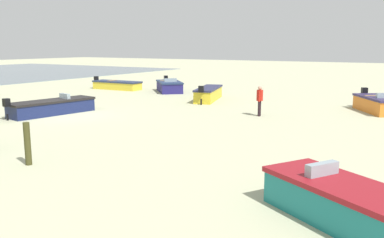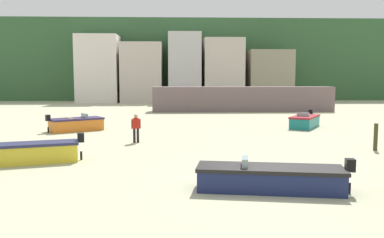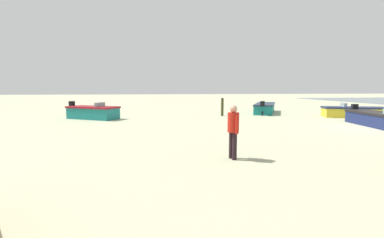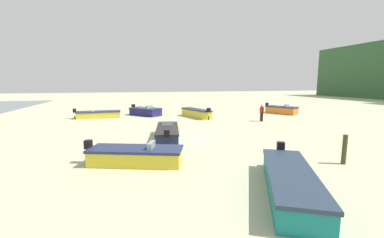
{
  "view_description": "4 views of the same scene",
  "coord_description": "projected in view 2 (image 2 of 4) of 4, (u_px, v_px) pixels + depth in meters",
  "views": [
    {
      "loc": [
        15.22,
        17.11,
        3.73
      ],
      "look_at": [
        -0.34,
        7.84,
        0.45
      ],
      "focal_mm": 38.18,
      "sensor_mm": 36.0,
      "label": 1
    },
    {
      "loc": [
        -2.87,
        -13.76,
        3.7
      ],
      "look_at": [
        -1.91,
        10.74,
        1.17
      ],
      "focal_mm": 38.45,
      "sensor_mm": 36.0,
      "label": 2
    },
    {
      "loc": [
        -12.73,
        11.54,
        2.12
      ],
      "look_at": [
        -4.4,
        10.32,
        1.15
      ],
      "focal_mm": 25.1,
      "sensor_mm": 36.0,
      "label": 3
    },
    {
      "loc": [
        16.04,
        -3.18,
        3.72
      ],
      "look_at": [
        -2.78,
        1.66,
        0.83
      ],
      "focal_mm": 23.14,
      "sensor_mm": 36.0,
      "label": 4
    }
  ],
  "objects": [
    {
      "name": "boat_navy_1",
      "position": [
        270.0,
        178.0,
        13.37
      ],
      "size": [
        5.08,
        2.17,
        1.11
      ],
      "rotation": [
        0.0,
        0.0,
        1.4
      ],
      "color": "navy",
      "rests_on": "ground"
    },
    {
      "name": "harbor_pier",
      "position": [
        243.0,
        99.0,
        44.02
      ],
      "size": [
        19.19,
        2.4,
        2.64
      ],
      "primitive_type": "cube",
      "color": "#705B5C",
      "rests_on": "ground"
    },
    {
      "name": "ground_plane",
      "position": [
        259.0,
        184.0,
        14.16
      ],
      "size": [
        160.0,
        160.0,
        0.0
      ],
      "primitive_type": "plane",
      "color": "#B1B28E"
    },
    {
      "name": "boat_orange_5",
      "position": [
        76.0,
        124.0,
        28.14
      ],
      "size": [
        3.81,
        3.2,
        1.2
      ],
      "rotation": [
        0.0,
        0.0,
        5.27
      ],
      "color": "orange",
      "rests_on": "ground"
    },
    {
      "name": "boat_teal_2",
      "position": [
        305.0,
        121.0,
        29.94
      ],
      "size": [
        3.1,
        3.82,
        1.19
      ],
      "rotation": [
        0.0,
        0.0,
        2.61
      ],
      "color": "#187475",
      "rests_on": "ground"
    },
    {
      "name": "townhouse_left",
      "position": [
        98.0,
        69.0,
        59.38
      ],
      "size": [
        5.88,
        5.09,
        9.64
      ],
      "primitive_type": "cube",
      "color": "silver",
      "rests_on": "ground"
    },
    {
      "name": "boat_yellow_7",
      "position": [
        25.0,
        153.0,
        17.54
      ],
      "size": [
        4.68,
        2.43,
        1.21
      ],
      "rotation": [
        0.0,
        0.0,
        1.87
      ],
      "color": "gold",
      "rests_on": "ground"
    },
    {
      "name": "mooring_post_near_water",
      "position": [
        376.0,
        137.0,
        20.63
      ],
      "size": [
        0.2,
        0.2,
        1.37
      ],
      "primitive_type": "cylinder",
      "color": "#3D3C1B",
      "rests_on": "ground"
    },
    {
      "name": "townhouse_centre",
      "position": [
        142.0,
        73.0,
        59.76
      ],
      "size": [
        5.85,
        5.24,
        8.56
      ],
      "primitive_type": "cube",
      "color": "beige",
      "rests_on": "ground"
    },
    {
      "name": "townhouse_far_right",
      "position": [
        268.0,
        76.0,
        61.14
      ],
      "size": [
        6.28,
        6.45,
        7.55
      ],
      "primitive_type": "cube",
      "color": "gray",
      "rests_on": "ground"
    },
    {
      "name": "townhouse_right",
      "position": [
        223.0,
        71.0,
        60.77
      ],
      "size": [
        5.7,
        6.41,
        9.21
      ],
      "primitive_type": "cube",
      "color": "beige",
      "rests_on": "ground"
    },
    {
      "name": "townhouse_centre_right",
      "position": [
        184.0,
        68.0,
        60.37
      ],
      "size": [
        4.68,
        6.14,
        10.0
      ],
      "primitive_type": "cube",
      "color": "beige",
      "rests_on": "ground"
    },
    {
      "name": "beach_walker_foreground",
      "position": [
        136.0,
        126.0,
        23.0
      ],
      "size": [
        0.54,
        0.4,
        1.62
      ],
      "rotation": [
        0.0,
        0.0,
        0.21
      ],
      "color": "black",
      "rests_on": "ground"
    },
    {
      "name": "headland_hill",
      "position": [
        191.0,
        63.0,
        79.11
      ],
      "size": [
        90.0,
        32.0,
        12.7
      ],
      "primitive_type": "cube",
      "color": "#335A33",
      "rests_on": "ground"
    }
  ]
}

